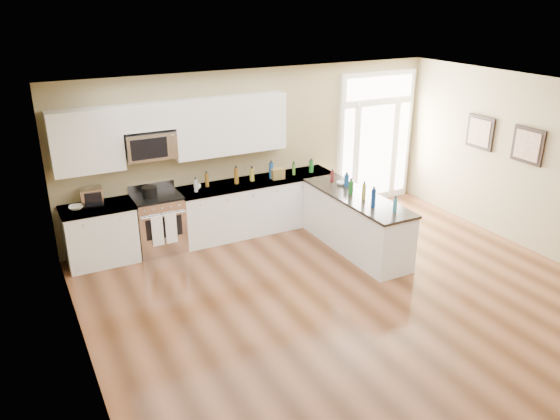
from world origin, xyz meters
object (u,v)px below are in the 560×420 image
at_px(kitchen_range, 159,223).
at_px(stockpot, 150,192).
at_px(toaster_oven, 92,197).
at_px(peninsula_cabinet, 355,224).

bearing_deg(kitchen_range, stockpot, 177.63).
relative_size(kitchen_range, toaster_oven, 3.37).
distance_m(peninsula_cabinet, toaster_oven, 4.18).
bearing_deg(toaster_oven, kitchen_range, -0.55).
relative_size(peninsula_cabinet, toaster_oven, 7.23).
bearing_deg(toaster_oven, peninsula_cabinet, -17.35).
bearing_deg(kitchen_range, toaster_oven, 175.01).
relative_size(peninsula_cabinet, stockpot, 9.79).
distance_m(kitchen_range, stockpot, 0.57).
bearing_deg(peninsula_cabinet, kitchen_range, 153.20).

